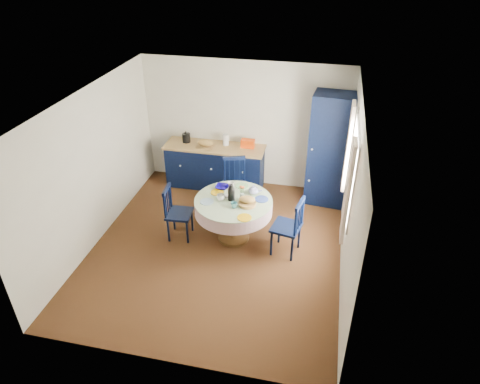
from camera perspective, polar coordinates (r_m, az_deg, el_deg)
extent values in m
plane|color=black|center=(7.12, -3.10, -7.35)|extent=(4.50, 4.50, 0.00)
plane|color=white|center=(5.89, -3.80, 11.96)|extent=(4.50, 4.50, 0.00)
cube|color=beige|center=(8.38, 0.65, 8.94)|extent=(4.00, 0.02, 2.50)
cube|color=beige|center=(7.17, -19.06, 3.00)|extent=(0.02, 4.50, 2.50)
cube|color=beige|center=(6.24, 14.59, -0.61)|extent=(0.02, 4.50, 2.50)
plane|color=white|center=(6.38, 14.83, 2.69)|extent=(0.00, 1.20, 1.20)
cube|color=white|center=(5.74, 14.21, -0.06)|extent=(0.05, 0.34, 1.45)
cube|color=white|center=(6.98, 14.22, 5.82)|extent=(0.05, 0.34, 1.45)
cube|color=black|center=(8.60, -3.32, 3.37)|extent=(1.91, 0.57, 0.84)
cube|color=#A4804B|center=(8.40, -3.41, 6.02)|extent=(1.97, 0.62, 0.04)
cube|color=#B13005|center=(8.29, 1.05, 6.48)|extent=(0.26, 0.14, 0.16)
cube|color=#A4804B|center=(8.37, -4.61, 6.11)|extent=(0.34, 0.24, 0.02)
ellipsoid|color=#A78641|center=(8.34, -4.63, 6.58)|extent=(0.31, 0.20, 0.13)
cylinder|color=silver|center=(8.39, -1.91, 7.00)|extent=(0.12, 0.12, 0.22)
cube|color=black|center=(7.95, 11.90, 5.43)|extent=(0.79, 0.60, 2.12)
cylinder|color=white|center=(7.66, 9.74, 5.52)|extent=(0.04, 0.02, 0.04)
cylinder|color=white|center=(7.96, 9.33, 1.40)|extent=(0.04, 0.02, 0.04)
cylinder|color=#4E3416|center=(7.29, -0.84, -5.99)|extent=(0.52, 0.52, 0.05)
cylinder|color=#4E3416|center=(7.09, -0.86, -3.74)|extent=(0.11, 0.11, 0.69)
cylinder|color=#4E3416|center=(6.88, -0.89, -1.28)|extent=(1.20, 1.20, 0.03)
cylinder|color=silver|center=(6.94, -0.88, -1.94)|extent=(1.26, 1.26, 0.22)
cylinder|color=beige|center=(6.87, -0.89, -1.13)|extent=(1.26, 1.26, 0.01)
cylinder|color=#7E9FAF|center=(6.84, -4.44, -1.29)|extent=(0.22, 0.22, 0.01)
cylinder|color=#C28E07|center=(6.45, 0.59, -3.44)|extent=(0.22, 0.22, 0.01)
cylinder|color=navy|center=(6.89, 2.90, -0.95)|extent=(0.22, 0.22, 0.01)
cylinder|color=#6FA465|center=(7.24, 0.26, 0.84)|extent=(0.22, 0.22, 0.01)
cylinder|color=#C28E07|center=(7.07, -3.05, -0.04)|extent=(0.22, 0.22, 0.01)
cylinder|color=olive|center=(6.73, 0.95, -1.58)|extent=(0.28, 0.28, 0.05)
ellipsoid|color=#A78641|center=(6.69, 0.95, -1.00)|extent=(0.26, 0.16, 0.11)
cube|color=silver|center=(6.93, -1.67, -0.61)|extent=(0.10, 0.07, 0.04)
cylinder|color=black|center=(7.13, -7.04, -5.34)|extent=(0.04, 0.04, 0.43)
cylinder|color=black|center=(7.40, -6.41, -3.77)|extent=(0.04, 0.04, 0.43)
cylinder|color=black|center=(7.21, -9.53, -5.09)|extent=(0.04, 0.04, 0.43)
cylinder|color=black|center=(7.48, -8.81, -3.55)|extent=(0.04, 0.04, 0.43)
cube|color=black|center=(7.17, -8.08, -2.89)|extent=(0.43, 0.45, 0.04)
cylinder|color=black|center=(6.95, -10.03, -1.91)|extent=(0.04, 0.04, 0.48)
cylinder|color=black|center=(7.22, -9.26, -0.43)|extent=(0.04, 0.04, 0.48)
cube|color=black|center=(6.97, -9.80, 0.38)|extent=(0.07, 0.38, 0.06)
cylinder|color=black|center=(7.02, -9.83, -1.69)|extent=(0.02, 0.02, 0.40)
cylinder|color=black|center=(7.10, -9.62, -1.29)|extent=(0.02, 0.02, 0.40)
cylinder|color=black|center=(7.17, -9.42, -0.91)|extent=(0.02, 0.02, 0.40)
cylinder|color=black|center=(7.76, -1.76, -1.60)|extent=(0.04, 0.04, 0.46)
cylinder|color=black|center=(7.80, 0.88, -1.41)|extent=(0.04, 0.04, 0.46)
cylinder|color=black|center=(8.05, -2.01, -0.29)|extent=(0.04, 0.04, 0.46)
cylinder|color=black|center=(8.08, 0.54, -0.11)|extent=(0.04, 0.04, 0.46)
cube|color=black|center=(7.79, -0.60, 0.71)|extent=(0.56, 0.55, 0.04)
cylinder|color=black|center=(7.81, -2.09, 2.95)|extent=(0.04, 0.04, 0.51)
cylinder|color=black|center=(7.85, 0.54, 3.11)|extent=(0.04, 0.04, 0.51)
cube|color=black|center=(7.72, -0.79, 4.56)|extent=(0.40, 0.18, 0.06)
cylinder|color=black|center=(7.83, -1.47, 2.85)|extent=(0.02, 0.02, 0.43)
cylinder|color=black|center=(7.84, -0.77, 2.89)|extent=(0.02, 0.02, 0.43)
cylinder|color=black|center=(7.85, -0.08, 2.93)|extent=(0.02, 0.02, 0.43)
cylinder|color=black|center=(7.11, 5.24, -5.19)|extent=(0.04, 0.04, 0.46)
cylinder|color=black|center=(6.84, 4.20, -6.86)|extent=(0.04, 0.04, 0.46)
cylinder|color=black|center=(7.04, 7.87, -5.85)|extent=(0.04, 0.04, 0.46)
cylinder|color=black|center=(6.76, 6.93, -7.57)|extent=(0.04, 0.04, 0.46)
cube|color=black|center=(6.78, 6.18, -4.68)|extent=(0.51, 0.53, 0.04)
cylinder|color=black|center=(6.74, 8.35, -2.46)|extent=(0.04, 0.04, 0.51)
cylinder|color=black|center=(6.45, 7.40, -4.11)|extent=(0.04, 0.04, 0.51)
cube|color=black|center=(6.46, 8.03, -1.56)|extent=(0.13, 0.41, 0.06)
cylinder|color=black|center=(6.68, 8.12, -2.99)|extent=(0.02, 0.02, 0.43)
cylinder|color=black|center=(6.60, 7.87, -3.42)|extent=(0.02, 0.02, 0.43)
cylinder|color=black|center=(6.53, 7.61, -3.86)|extent=(0.02, 0.02, 0.43)
imported|color=silver|center=(6.85, -2.57, -0.70)|extent=(0.13, 0.13, 0.10)
imported|color=#2D646A|center=(6.66, -0.81, -1.75)|extent=(0.10, 0.10, 0.09)
imported|color=black|center=(7.02, 1.91, 0.15)|extent=(0.13, 0.13, 0.10)
imported|color=silver|center=(7.18, -1.20, 0.93)|extent=(0.11, 0.11, 0.10)
imported|color=#0A0366|center=(7.17, -2.39, 0.67)|extent=(0.22, 0.22, 0.06)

